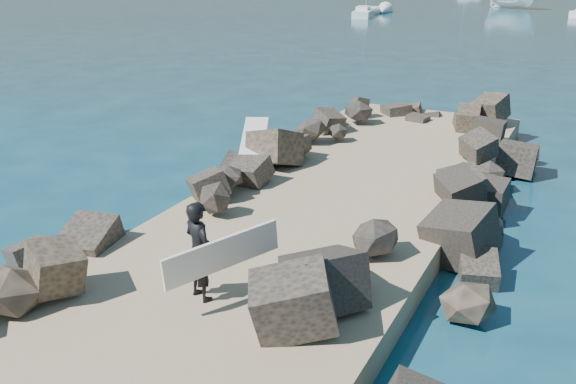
% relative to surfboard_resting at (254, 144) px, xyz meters
% --- Properties ---
extents(ground, '(800.00, 800.00, 0.00)m').
position_rel_surfboard_resting_xyz_m(ground, '(3.06, -3.03, -1.04)').
color(ground, '#0F384C').
rests_on(ground, ground).
extents(jetty, '(6.00, 26.00, 0.60)m').
position_rel_surfboard_resting_xyz_m(jetty, '(3.06, -5.03, -0.74)').
color(jetty, '#8C7759').
rests_on(jetty, ground).
extents(riprap_left, '(2.60, 22.00, 1.00)m').
position_rel_surfboard_resting_xyz_m(riprap_left, '(0.16, -4.53, -0.54)').
color(riprap_left, black).
rests_on(riprap_left, ground).
extents(riprap_right, '(2.60, 22.00, 1.00)m').
position_rel_surfboard_resting_xyz_m(riprap_right, '(5.96, -4.53, -0.54)').
color(riprap_right, black).
rests_on(riprap_right, ground).
extents(surfboard_resting, '(1.70, 2.69, 0.09)m').
position_rel_surfboard_resting_xyz_m(surfboard_resting, '(0.00, 0.00, 0.00)').
color(surfboard_resting, silver).
rests_on(surfboard_resting, riprap_left).
extents(surfer_with_board, '(1.35, 1.94, 1.74)m').
position_rel_surfboard_resting_xyz_m(surfer_with_board, '(2.99, -7.05, 0.43)').
color(surfer_with_board, black).
rests_on(surfer_with_board, jetty).
extents(sailboat_a, '(2.85, 7.22, 8.51)m').
position_rel_surfboard_resting_xyz_m(sailboat_a, '(-13.37, 45.95, -0.70)').
color(sailboat_a, white).
rests_on(sailboat_a, ground).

